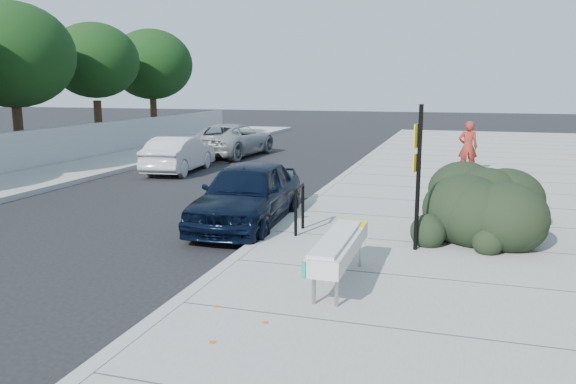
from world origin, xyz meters
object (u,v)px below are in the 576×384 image
object	(u,v)px
bike_rack	(299,204)
wagon_silver	(179,154)
suv_silver	(232,140)
pedestrian	(468,147)
bench	(339,247)
sedan_navy	(247,194)
sign_post	(418,169)

from	to	relation	value
bike_rack	wagon_silver	size ratio (longest dim) A/B	0.24
bike_rack	suv_silver	world-z (taller)	suv_silver
bike_rack	suv_silver	distance (m)	14.05
wagon_silver	suv_silver	bearing A→B (deg)	-95.49
suv_silver	pedestrian	size ratio (longest dim) A/B	2.92
bike_rack	suv_silver	size ratio (longest dim) A/B	0.19
suv_silver	pedestrian	world-z (taller)	pedestrian
bench	pedestrian	world-z (taller)	pedestrian
wagon_silver	bike_rack	bearing A→B (deg)	126.08
sedan_navy	bench	bearing A→B (deg)	-53.90
wagon_silver	pedestrian	bearing A→B (deg)	-175.46
wagon_silver	bench	bearing A→B (deg)	122.68
sign_post	pedestrian	xyz separation A→B (m)	(0.97, 9.77, -0.60)
bench	sign_post	size ratio (longest dim) A/B	0.91
wagon_silver	pedestrian	distance (m)	10.07
bench	bike_rack	distance (m)	3.05
bike_rack	sedan_navy	distance (m)	1.58
sedan_navy	pedestrian	world-z (taller)	pedestrian
wagon_silver	suv_silver	xyz separation A→B (m)	(0.00, 4.96, 0.07)
sign_post	pedestrian	bearing A→B (deg)	101.46
bike_rack	wagon_silver	world-z (taller)	wagon_silver
sign_post	pedestrian	size ratio (longest dim) A/B	1.48
bike_rack	bench	bearing A→B (deg)	-64.97
bench	wagon_silver	bearing A→B (deg)	128.22
sign_post	wagon_silver	world-z (taller)	sign_post
sedan_navy	suv_silver	distance (m)	12.78
sedan_navy	pedestrian	size ratio (longest dim) A/B	2.41
wagon_silver	pedestrian	xyz separation A→B (m)	(9.91, 1.75, 0.38)
bike_rack	sedan_navy	bearing A→B (deg)	150.41
bike_rack	wagon_silver	bearing A→B (deg)	129.59
bench	bike_rack	world-z (taller)	bike_rack
sign_post	wagon_silver	distance (m)	12.04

